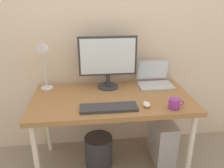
{
  "coord_description": "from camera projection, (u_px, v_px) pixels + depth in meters",
  "views": [
    {
      "loc": [
        -0.21,
        -1.76,
        1.54
      ],
      "look_at": [
        0.0,
        0.0,
        0.83
      ],
      "focal_mm": 36.65,
      "sensor_mm": 36.0,
      "label": 1
    }
  ],
  "objects": [
    {
      "name": "wastebasket",
      "position": [
        99.0,
        151.0,
        2.16
      ],
      "size": [
        0.26,
        0.26,
        0.3
      ],
      "primitive_type": "cylinder",
      "color": "#333338",
      "rests_on": "ground_plane"
    },
    {
      "name": "monitor",
      "position": [
        108.0,
        59.0,
        2.06
      ],
      "size": [
        0.53,
        0.2,
        0.48
      ],
      "color": "#333338",
      "rests_on": "desk"
    },
    {
      "name": "desk",
      "position": [
        112.0,
        104.0,
        1.98
      ],
      "size": [
        1.36,
        0.71,
        0.71
      ],
      "color": "olive",
      "rests_on": "ground_plane"
    },
    {
      "name": "mouse",
      "position": [
        147.0,
        104.0,
        1.79
      ],
      "size": [
        0.06,
        0.09,
        0.03
      ],
      "primitive_type": "ellipsoid",
      "color": "silver",
      "rests_on": "desk"
    },
    {
      "name": "ground_plane",
      "position": [
        112.0,
        163.0,
        2.22
      ],
      "size": [
        6.0,
        6.0,
        0.0
      ],
      "primitive_type": "plane",
      "color": "gray"
    },
    {
      "name": "desk_lamp",
      "position": [
        43.0,
        54.0,
        1.97
      ],
      "size": [
        0.11,
        0.16,
        0.48
      ],
      "color": "silver",
      "rests_on": "desk"
    },
    {
      "name": "keyboard",
      "position": [
        109.0,
        108.0,
        1.75
      ],
      "size": [
        0.44,
        0.14,
        0.02
      ],
      "primitive_type": "cube",
      "color": "#333338",
      "rests_on": "desk"
    },
    {
      "name": "back_wall",
      "position": [
        107.0,
        21.0,
        2.12
      ],
      "size": [
        4.4,
        0.04,
        2.6
      ],
      "primitive_type": "cube",
      "color": "beige",
      "rests_on": "ground_plane"
    },
    {
      "name": "laptop",
      "position": [
        154.0,
        79.0,
        2.2
      ],
      "size": [
        0.32,
        0.26,
        0.23
      ],
      "color": "#B2B2B7",
      "rests_on": "desk"
    },
    {
      "name": "computer_tower",
      "position": [
        162.0,
        140.0,
        2.22
      ],
      "size": [
        0.18,
        0.36,
        0.42
      ],
      "primitive_type": "cube",
      "color": "#B2B2B7",
      "rests_on": "ground_plane"
    },
    {
      "name": "coffee_mug",
      "position": [
        174.0,
        104.0,
        1.75
      ],
      "size": [
        0.12,
        0.09,
        0.08
      ],
      "color": "purple",
      "rests_on": "desk"
    }
  ]
}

